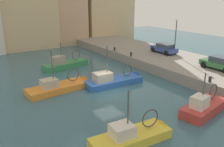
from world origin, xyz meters
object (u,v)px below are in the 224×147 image
Objects in this scene: fishing_boat_orange at (63,89)px; parked_car_green at (220,63)px; mooring_bollard_mid at (131,54)px; mooring_bollard_south at (210,79)px; quay_streetlamp at (176,31)px; fishing_boat_blue at (117,83)px; fishing_boat_green at (68,66)px; mooring_bollard_north at (115,49)px; fishing_boat_yellow at (136,139)px; parked_car_blue at (164,48)px; fishing_boat_red at (206,110)px.

fishing_boat_orange reaches higher than parked_car_green.
parked_car_green is at bearing -65.66° from mooring_bollard_mid.
mooring_bollard_south is 0.11× the size of quay_streetlamp.
quay_streetlamp is (11.34, 2.69, 4.31)m from fishing_boat_blue.
fishing_boat_green reaches higher than parked_car_green.
fishing_boat_yellow is at bearing -119.71° from mooring_bollard_north.
fishing_boat_orange is 12.64× the size of mooring_bollard_mid.
parked_car_blue is at bearing 20.71° from fishing_boat_blue.
parked_car_blue is 7.21× the size of mooring_bollard_mid.
fishing_boat_red is at bearing -53.39° from fishing_boat_orange.
fishing_boat_yellow is at bearing -167.79° from mooring_bollard_south.
fishing_boat_green is 12.68× the size of mooring_bollard_south.
parked_car_green is at bearing 23.96° from mooring_bollard_south.
mooring_bollard_mid is (7.56, -3.60, 1.34)m from fishing_boat_green.
fishing_boat_blue is 9.38m from fishing_boat_red.
fishing_boat_red is 8.96m from parked_car_green.
mooring_bollard_mid is (11.07, 3.55, 1.37)m from fishing_boat_orange.
fishing_boat_yellow is 11.06× the size of mooring_bollard_mid.
fishing_boat_blue is 11.67m from parked_car_blue.
mooring_bollard_north is at bearing 3.00° from fishing_boat_green.
fishing_boat_yellow is 20.45m from quay_streetlamp.
mooring_bollard_south is 1.00× the size of mooring_bollard_north.
parked_car_green reaches higher than mooring_bollard_north.
fishing_boat_blue is 5.58m from fishing_boat_orange.
parked_car_blue is at bearing -44.18° from mooring_bollard_north.
mooring_bollard_mid is (-5.10, 0.96, -0.42)m from parked_car_blue.
fishing_boat_red is 14.52m from mooring_bollard_mid.
fishing_boat_blue is 7.72m from mooring_bollard_mid.
fishing_boat_green is at bearing 63.82° from fishing_boat_orange.
fishing_boat_blue is 12.58× the size of mooring_bollard_mid.
fishing_boat_orange is 17.32m from quay_streetlamp.
parked_car_green is 9.05m from parked_car_blue.
fishing_boat_red reaches higher than parked_car_blue.
fishing_boat_green is 1.44× the size of quay_streetlamp.
fishing_boat_yellow reaches higher than mooring_bollard_mid.
fishing_boat_yellow is 11.06× the size of mooring_bollard_south.
fishing_boat_red is 0.81× the size of fishing_boat_orange.
quay_streetlamp reaches higher than mooring_bollard_mid.
quay_streetlamp is (8.89, 11.74, 4.32)m from fishing_boat_red.
fishing_boat_green is 18.09m from fishing_boat_yellow.
fishing_boat_yellow is 21.06m from mooring_bollard_north.
fishing_boat_orange is at bearing -162.23° from mooring_bollard_mid.
fishing_boat_green is at bearing 115.84° from mooring_bollard_south.
mooring_bollard_south is at bearing 32.89° from fishing_boat_red.
quay_streetlamp reaches higher than parked_car_green.
fishing_boat_red reaches higher than mooring_bollard_south.
mooring_bollard_mid is at bearing 114.34° from parked_car_green.
fishing_boat_green is at bearing 80.91° from fishing_boat_yellow.
fishing_boat_red reaches higher than fishing_boat_green.
mooring_bollard_mid is at bearing 157.36° from quay_streetlamp.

